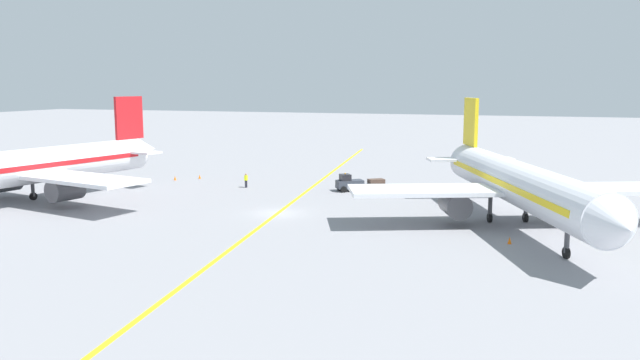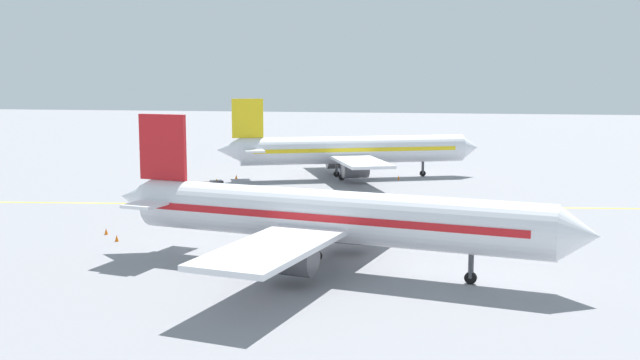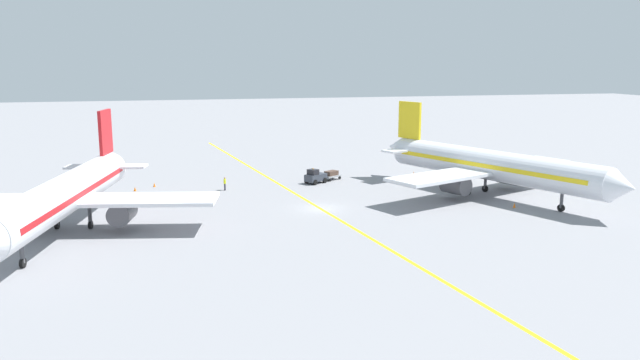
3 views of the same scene
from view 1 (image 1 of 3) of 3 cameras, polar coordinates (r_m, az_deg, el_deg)
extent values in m
plane|color=gray|center=(58.79, -3.88, -3.05)|extent=(400.00, 400.00, 0.00)
cube|color=yellow|center=(58.79, -3.88, -3.05)|extent=(15.82, 119.06, 0.01)
cylinder|color=silver|center=(54.82, 17.63, -0.27)|extent=(14.54, 29.18, 3.60)
cone|color=silver|center=(40.34, 25.75, -3.85)|extent=(4.07, 3.50, 3.42)
cone|color=silver|center=(70.31, 12.92, 2.07)|extent=(3.96, 3.93, 3.06)
cube|color=yellow|center=(54.80, 17.64, -0.11)|extent=(13.45, 26.41, 0.50)
cube|color=silver|center=(55.86, 17.24, -0.84)|extent=(27.92, 15.27, 0.36)
cylinder|color=#4C4C51|center=(57.99, 21.83, -1.99)|extent=(3.24, 3.79, 2.20)
cylinder|color=#4C4C51|center=(54.54, 12.25, -2.20)|extent=(3.24, 3.79, 2.20)
cube|color=yellow|center=(67.58, 13.62, 5.19)|extent=(1.83, 3.85, 5.00)
cube|color=silver|center=(67.44, 13.62, 1.85)|extent=(9.25, 5.59, 0.24)
cylinder|color=#4C4C51|center=(46.59, 21.66, -5.03)|extent=(0.36, 0.36, 2.00)
cylinder|color=black|center=(46.82, 21.59, -6.22)|extent=(0.56, 0.85, 0.80)
cylinder|color=#4C4C51|center=(57.63, 18.32, -2.30)|extent=(0.36, 0.36, 2.00)
cylinder|color=black|center=(57.82, 18.27, -3.27)|extent=(0.56, 0.85, 0.80)
cylinder|color=#4C4C51|center=(56.54, 15.29, -2.37)|extent=(0.36, 0.36, 2.00)
cylinder|color=black|center=(56.74, 15.25, -3.36)|extent=(0.56, 0.85, 0.80)
cylinder|color=white|center=(68.90, -25.52, 1.05)|extent=(9.69, 30.10, 3.60)
cone|color=white|center=(79.15, -15.60, 2.69)|extent=(3.61, 3.56, 3.06)
cube|color=red|center=(68.88, -25.53, 1.18)|extent=(9.11, 27.17, 0.50)
cube|color=white|center=(69.54, -24.80, 0.56)|extent=(28.47, 10.84, 0.36)
cylinder|color=#4C4C51|center=(65.69, -22.25, -0.82)|extent=(2.81, 3.58, 2.20)
cylinder|color=#4C4C51|center=(73.86, -26.95, -0.13)|extent=(2.81, 3.58, 2.20)
cube|color=red|center=(77.15, -17.07, 5.46)|extent=(1.17, 3.99, 5.00)
cube|color=white|center=(77.11, -17.21, 2.54)|extent=(9.30, 4.20, 0.24)
cylinder|color=#4C4C51|center=(69.05, -23.28, -0.81)|extent=(0.36, 0.36, 2.00)
cylinder|color=black|center=(69.21, -23.23, -1.62)|extent=(0.44, 0.84, 0.80)
cylinder|color=#4C4C51|center=(71.64, -24.79, -0.58)|extent=(0.36, 0.36, 2.00)
cylinder|color=black|center=(71.80, -24.74, -1.37)|extent=(0.44, 0.84, 0.80)
cube|color=#333842|center=(70.77, 2.74, -0.37)|extent=(3.32, 2.94, 0.90)
cube|color=black|center=(70.48, 2.32, 0.25)|extent=(1.63, 1.67, 0.70)
sphere|color=orange|center=(70.42, 2.32, 0.59)|extent=(0.16, 0.16, 0.16)
cylinder|color=black|center=(69.84, 2.17, -0.87)|extent=(0.72, 0.60, 0.70)
cylinder|color=black|center=(71.25, 1.80, -0.67)|extent=(0.72, 0.60, 0.70)
cylinder|color=black|center=(70.46, 3.68, -0.79)|extent=(0.72, 0.60, 0.70)
cylinder|color=black|center=(71.86, 3.28, -0.60)|extent=(0.72, 0.60, 0.70)
cube|color=gray|center=(71.89, 5.16, -0.47)|extent=(2.94, 2.63, 0.20)
cube|color=#4C382D|center=(71.82, 5.16, -0.15)|extent=(2.13, 1.96, 0.60)
cylinder|color=black|center=(70.99, 4.55, -0.84)|extent=(0.44, 0.37, 0.44)
cylinder|color=black|center=(72.16, 4.20, -0.68)|extent=(0.44, 0.37, 0.44)
cylinder|color=black|center=(71.73, 6.11, -0.76)|extent=(0.44, 0.37, 0.44)
cylinder|color=black|center=(72.89, 5.74, -0.61)|extent=(0.44, 0.37, 0.44)
cylinder|color=#23232D|center=(73.56, -6.83, -0.38)|extent=(0.16, 0.16, 0.85)
cylinder|color=#23232D|center=(73.70, -6.72, -0.36)|extent=(0.16, 0.16, 0.85)
cube|color=#CCD819|center=(73.52, -6.78, 0.19)|extent=(0.31, 0.41, 0.60)
cylinder|color=#CCD819|center=(73.34, -6.91, 0.17)|extent=(0.10, 0.10, 0.55)
cylinder|color=#CCD819|center=(73.69, -6.66, 0.21)|extent=(0.10, 0.10, 0.55)
sphere|color=#9E7051|center=(73.46, -6.79, 0.52)|extent=(0.22, 0.22, 0.22)
cone|color=orange|center=(81.47, -10.94, 0.30)|extent=(0.32, 0.32, 0.55)
cone|color=orange|center=(70.47, 14.95, -1.14)|extent=(0.32, 0.32, 0.55)
cone|color=orange|center=(80.86, -13.12, 0.17)|extent=(0.32, 0.32, 0.55)
cone|color=orange|center=(49.63, 16.95, -5.30)|extent=(0.32, 0.32, 0.55)
camera|label=2|loc=(106.23, -49.40, 6.50)|focal=42.00mm
camera|label=3|loc=(40.72, -89.19, 6.03)|focal=35.00mm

